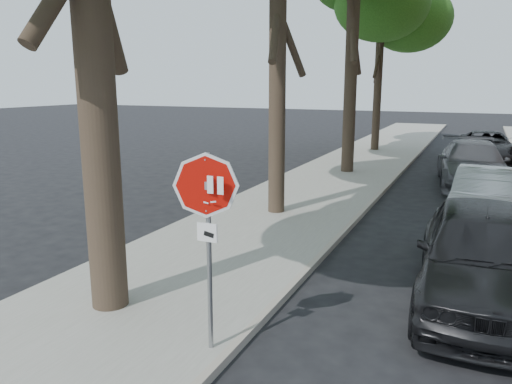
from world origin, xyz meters
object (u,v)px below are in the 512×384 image
at_px(car_a, 483,255).
at_px(car_b, 487,199).
at_px(tree_far, 382,7).
at_px(stop_sign, 207,214).
at_px(car_d, 487,147).
at_px(car_c, 472,164).

bearing_deg(car_a, car_b, 86.40).
bearing_deg(tree_far, stop_sign, -84.54).
bearing_deg(car_d, car_b, -95.83).
bearing_deg(stop_sign, car_c, 78.11).
xyz_separation_m(tree_far, car_b, (5.32, -12.94, -6.49)).
xyz_separation_m(car_b, car_c, (-0.46, 5.28, 0.05)).
bearing_deg(car_c, car_d, 79.37).
bearing_deg(stop_sign, car_a, 45.32).
distance_m(tree_far, car_d, 8.53).
relative_size(stop_sign, car_c, 0.49).
distance_m(car_a, car_c, 10.24).
height_order(tree_far, car_d, tree_far).
height_order(car_b, car_d, car_b).
height_order(stop_sign, car_b, stop_sign).
bearing_deg(car_b, car_a, -86.99).
relative_size(stop_sign, tree_far, 0.28).
bearing_deg(car_b, car_c, 99.00).
height_order(stop_sign, car_a, stop_sign).
distance_m(car_a, car_b, 4.95).
xyz_separation_m(stop_sign, car_d, (3.30, 19.75, -1.26)).
height_order(car_a, car_c, car_a).
relative_size(car_a, car_c, 0.92).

